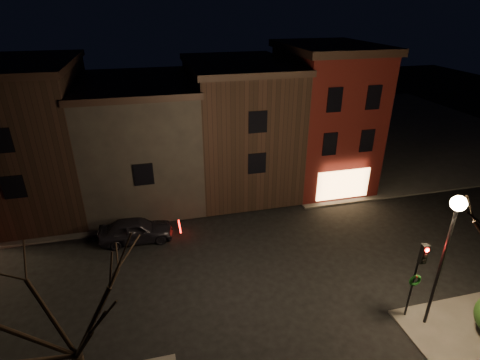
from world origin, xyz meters
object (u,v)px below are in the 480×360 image
(bare_tree_left, at_px, (63,303))
(parked_car_a, at_px, (136,230))
(traffic_signal, at_px, (418,270))
(street_lamp_near, at_px, (452,228))

(bare_tree_left, xyz_separation_m, parked_car_a, (1.47, 10.97, -4.68))
(traffic_signal, height_order, bare_tree_left, bare_tree_left)
(street_lamp_near, distance_m, parked_car_a, 16.76)
(parked_car_a, bearing_deg, traffic_signal, -126.58)
(bare_tree_left, distance_m, parked_car_a, 12.02)
(street_lamp_near, bearing_deg, parked_car_a, 141.94)
(traffic_signal, xyz_separation_m, parked_car_a, (-12.13, 9.48, -2.06))
(bare_tree_left, relative_size, parked_car_a, 1.71)
(traffic_signal, distance_m, parked_car_a, 15.53)
(street_lamp_near, bearing_deg, bare_tree_left, -175.97)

